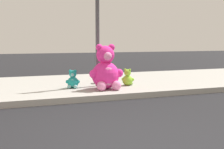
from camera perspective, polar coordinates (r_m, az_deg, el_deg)
ground_plane at (r=4.11m, az=3.21°, el=-13.65°), size 60.00×60.00×0.00m
sidewalk at (r=8.97m, az=-10.38°, el=-2.22°), size 28.00×4.40×0.15m
sign_pole at (r=8.34m, az=-2.76°, el=9.44°), size 0.56×0.11×3.20m
plush_pink_large at (r=7.83m, az=-1.17°, el=0.63°), size 0.90×0.79×1.17m
plush_teal at (r=8.09m, az=-7.40°, el=-1.17°), size 0.36×0.35×0.49m
plush_lime at (r=8.51m, az=2.97°, el=-0.79°), size 0.33×0.34×0.47m
plush_lavender at (r=9.07m, az=-1.31°, el=0.20°), size 0.49×0.48×0.69m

